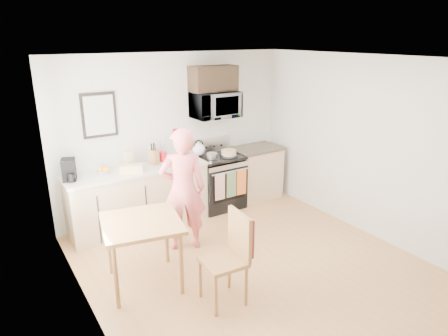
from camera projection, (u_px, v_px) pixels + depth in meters
floor at (259, 270)px, 5.08m from camera, size 4.60×4.60×0.00m
back_wall at (175, 135)px, 6.50m from camera, size 4.00×0.04×2.60m
left_wall at (89, 213)px, 3.64m from camera, size 0.04×4.60×2.60m
right_wall at (373, 149)px, 5.69m from camera, size 0.04×4.60×2.60m
ceiling at (266, 59)px, 4.25m from camera, size 4.00×4.60×0.04m
window at (69, 164)px, 4.22m from camera, size 0.06×1.40×1.50m
cabinet_left at (139, 199)px, 6.12m from camera, size 2.10×0.60×0.90m
countertop_left at (137, 170)px, 5.97m from camera, size 2.14×0.64×0.04m
cabinet_right at (255, 173)px, 7.26m from camera, size 0.84×0.60×0.90m
countertop_right at (256, 148)px, 7.11m from camera, size 0.88×0.64×0.04m
range at (219, 183)px, 6.84m from camera, size 0.76×0.70×1.16m
microwave at (215, 105)px, 6.50m from camera, size 0.76×0.51×0.42m
upper_cabinet at (213, 78)px, 6.40m from camera, size 0.76×0.35×0.40m
wall_art at (99, 115)px, 5.72m from camera, size 0.50×0.04×0.65m
wall_trivet at (178, 134)px, 6.51m from camera, size 0.20×0.02×0.20m
person at (183, 190)px, 5.38m from camera, size 0.73×0.61×1.72m
dining_table at (142, 229)px, 4.59m from camera, size 0.90×0.90×0.82m
chair at (235, 245)px, 4.35m from camera, size 0.52×0.47×1.05m
knife_block at (154, 157)px, 6.16m from camera, size 0.15×0.17×0.23m
utensil_crock at (163, 152)px, 6.29m from camera, size 0.12×0.12×0.37m
fruit_bowl at (103, 170)px, 5.80m from camera, size 0.26×0.26×0.09m
milk_carton at (129, 160)px, 5.96m from camera, size 0.11×0.11×0.27m
coffee_maker at (69, 170)px, 5.45m from camera, size 0.23×0.28×0.31m
bread_bag at (131, 169)px, 5.78m from camera, size 0.36×0.26×0.12m
cake at (229, 153)px, 6.63m from camera, size 0.31×0.31×0.10m
kettle at (199, 149)px, 6.64m from camera, size 0.21×0.21×0.27m
pot at (212, 156)px, 6.49m from camera, size 0.18×0.30×0.09m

